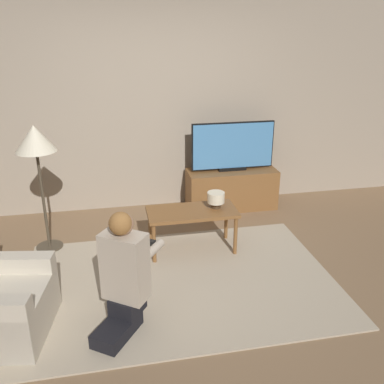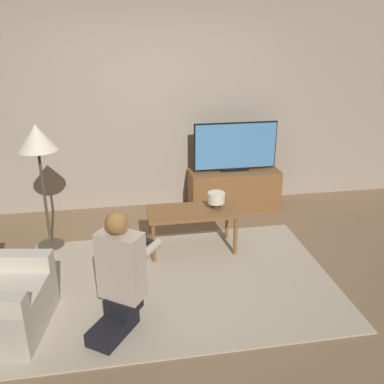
% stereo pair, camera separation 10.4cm
% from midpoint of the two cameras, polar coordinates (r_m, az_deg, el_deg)
% --- Properties ---
extents(ground_plane, '(10.00, 10.00, 0.00)m').
position_cam_midpoint_polar(ground_plane, '(4.10, -1.03, -11.98)').
color(ground_plane, '#896B4C').
extents(wall_back, '(10.00, 0.06, 2.60)m').
position_cam_midpoint_polar(wall_back, '(5.42, -4.35, 11.30)').
color(wall_back, tan).
rests_on(wall_back, ground_plane).
extents(rug, '(2.86, 1.94, 0.02)m').
position_cam_midpoint_polar(rug, '(4.10, -1.03, -11.88)').
color(rug, '#BCAD93').
rests_on(rug, ground_plane).
extents(tv_stand, '(1.14, 0.43, 0.51)m').
position_cam_midpoint_polar(tv_stand, '(5.57, 6.13, 0.36)').
color(tv_stand, brown).
rests_on(tv_stand, ground_plane).
extents(tv, '(1.05, 0.08, 0.62)m').
position_cam_midpoint_polar(tv, '(5.39, 6.36, 6.03)').
color(tv, black).
rests_on(tv, tv_stand).
extents(coffee_table, '(0.92, 0.44, 0.47)m').
position_cam_midpoint_polar(coffee_table, '(4.43, 0.68, -3.12)').
color(coffee_table, brown).
rests_on(coffee_table, ground_plane).
extents(floor_lamp, '(0.40, 0.40, 1.35)m').
position_cam_midpoint_polar(floor_lamp, '(4.51, -19.30, 5.96)').
color(floor_lamp, '#4C4233').
rests_on(floor_lamp, ground_plane).
extents(person_kneeling, '(0.65, 0.78, 0.98)m').
position_cam_midpoint_polar(person_kneeling, '(3.37, -8.62, -10.54)').
color(person_kneeling, black).
rests_on(person_kneeling, rug).
extents(table_lamp, '(0.18, 0.18, 0.17)m').
position_cam_midpoint_polar(table_lamp, '(4.43, 3.91, -0.90)').
color(table_lamp, '#4C3823').
rests_on(table_lamp, coffee_table).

